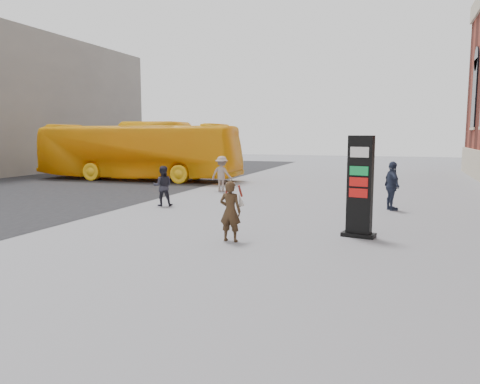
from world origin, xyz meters
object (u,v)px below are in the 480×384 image
(pedestrian_a, at_px, (163,186))
(pedestrian_c, at_px, (392,186))
(woman, at_px, (230,211))
(info_pylon, at_px, (360,187))
(pedestrian_b, at_px, (222,174))
(bus, at_px, (138,151))

(pedestrian_a, relative_size, pedestrian_c, 0.87)
(pedestrian_a, bearing_deg, pedestrian_c, 168.40)
(woman, bearing_deg, pedestrian_a, -45.15)
(info_pylon, height_order, pedestrian_c, info_pylon)
(pedestrian_a, height_order, pedestrian_c, pedestrian_c)
(pedestrian_b, distance_m, pedestrian_c, 8.59)
(pedestrian_b, bearing_deg, info_pylon, 139.14)
(pedestrian_a, bearing_deg, info_pylon, 133.95)
(pedestrian_c, bearing_deg, woman, 124.24)
(woman, bearing_deg, info_pylon, -150.97)
(info_pylon, bearing_deg, pedestrian_c, 92.38)
(pedestrian_a, xyz_separation_m, pedestrian_b, (0.53, 5.02, 0.08))
(bus, height_order, pedestrian_c, bus)
(bus, bearing_deg, pedestrian_b, -120.50)
(bus, xyz_separation_m, pedestrian_a, (6.42, -8.82, -0.97))
(woman, xyz_separation_m, bus, (-11.02, 13.67, 0.94))
(woman, distance_m, pedestrian_c, 7.72)
(info_pylon, distance_m, pedestrian_b, 10.95)
(bus, distance_m, pedestrian_c, 16.51)
(info_pylon, xyz_separation_m, pedestrian_b, (-7.22, 8.22, -0.52))
(info_pylon, xyz_separation_m, woman, (-3.15, -1.65, -0.56))
(woman, xyz_separation_m, pedestrian_b, (-4.07, 9.87, 0.04))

